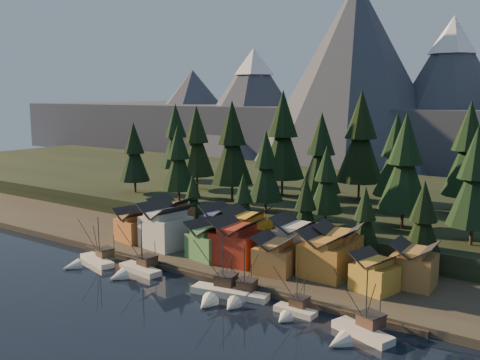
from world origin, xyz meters
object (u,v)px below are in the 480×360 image
Objects in this scene: boat_5 at (293,304)px; house_front_1 at (166,224)px; boat_1 at (135,263)px; house_back_1 at (222,224)px; boat_3 at (218,285)px; house_front_0 at (134,224)px; boat_4 at (241,289)px; boat_6 at (358,324)px; house_back_0 at (171,216)px; boat_0 at (91,255)px.

house_front_1 reaches higher than boat_5.
house_back_1 is (4.15, 24.23, 4.10)m from boat_1.
boat_3 is 1.40× the size of house_front_0.
house_front_1 reaches higher than boat_4.
boat_5 is 40.73m from house_back_1.
house_front_0 is (-36.69, 14.36, 3.27)m from boat_3.
boat_1 is at bearing -89.19° from house_back_1.
boat_4 is at bearing -36.38° from house_back_1.
house_front_1 is (-41.77, 13.91, 4.91)m from boat_5.
boat_6 reaches higher than boat_1.
boat_1 is 36.97m from boat_5.
boat_6 reaches higher than boat_4.
house_front_0 is (-64.06, 15.24, 3.32)m from boat_6.
house_front_0 is 9.47m from house_back_0.
boat_3 is 30.53m from house_back_1.
boat_0 is 1.33× the size of house_front_0.
boat_5 is (36.97, 0.50, -0.25)m from boat_1.
boat_5 is at bearing -7.73° from boat_3.
house_back_1 is (-45.05, 25.45, 4.04)m from boat_6.
boat_0 is at bearing 172.11° from boat_4.
house_back_1 is (8.95, 9.83, -0.56)m from house_front_1.
boat_3 is 1.14× the size of house_front_1.
boat_0 is 1.20× the size of house_back_0.
boat_5 is 12.36m from boat_6.
boat_5 is (49.28, 1.67, -0.07)m from boat_0.
house_front_0 is at bearing 147.74° from boat_3.
house_front_1 is 1.12× the size of house_back_0.
house_front_0 is at bearing -174.75° from boat_6.
boat_1 is 0.95× the size of boat_3.
boat_5 is 0.81× the size of boat_6.
house_back_0 is (-36.23, 21.36, 4.53)m from boat_4.
boat_3 is at bearing -163.22° from boat_6.
boat_1 is 1.22× the size of boat_5.
boat_5 is at bearing -31.37° from house_back_0.
boat_3 reaches higher than boat_4.
boat_3 is at bearing -175.58° from boat_4.
boat_4 is at bearing -166.41° from boat_6.
boat_3 is at bearing -175.37° from boat_5.
boat_3 reaches higher than house_front_0.
boat_5 is at bearing -10.54° from house_front_1.
boat_4 reaches higher than house_front_0.
boat_6 is 63.97m from house_back_0.
boat_0 reaches higher than boat_5.
boat_3 is 4.39m from boat_4.
house_front_0 is at bearing -141.25° from house_back_1.
boat_1 is (12.31, 1.17, 0.18)m from boat_0.
boat_1 is 26.07m from boat_4.
boat_6 is at bearing -8.26° from house_front_1.
house_back_0 is at bearing 121.58° from boat_1.
boat_5 is at bearing -25.35° from house_back_1.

